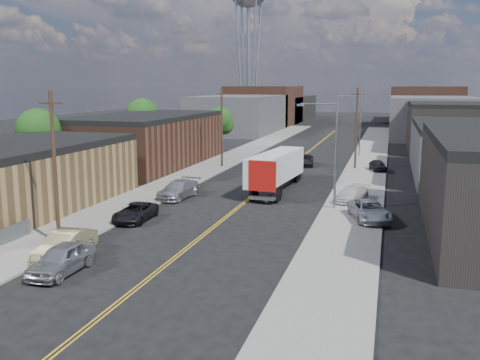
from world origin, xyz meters
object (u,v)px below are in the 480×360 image
Objects in this scene: car_right_lot_b at (351,194)px; car_right_lot_c at (378,165)px; car_left_b at (65,245)px; car_left_c at (135,212)px; semi_truck at (279,167)px; car_ahead_truck at (304,160)px; car_left_d at (178,189)px; car_right_lot_a at (370,211)px; car_left_a at (62,259)px.

car_right_lot_c is (1.80, 18.39, -0.00)m from car_right_lot_b.
car_left_b is 1.01× the size of car_left_c.
car_right_lot_b is 18.48m from car_right_lot_c.
semi_truck is 2.90× the size of car_ahead_truck.
car_left_c is at bearing -124.90° from car_right_lot_b.
car_left_d reaches higher than car_left_c.
car_right_lot_a is at bearing -54.10° from car_right_lot_b.
car_ahead_truck is at bearing 92.72° from car_right_lot_a.
car_left_a is 2.82m from car_left_b.
car_left_d is 1.08× the size of car_ahead_truck.
car_left_a is at bearing -79.88° from car_left_d.
car_ahead_truck is (8.02, 32.06, 0.04)m from car_left_c.
car_right_lot_a is 29.10m from car_ahead_truck.
car_left_a is at bearing -150.71° from car_right_lot_a.
car_right_lot_c is (15.98, 41.01, -0.02)m from car_left_a.
car_right_lot_c is at bearing 63.89° from car_left_b.
car_right_lot_a reaches higher than car_right_lot_c.
car_left_d is (0.00, 18.00, -0.01)m from car_left_b.
car_right_lot_b is (15.58, 20.18, -0.01)m from car_left_b.
semi_truck reaches higher than car_left_c.
car_right_lot_a reaches higher than car_left_c.
car_right_lot_a is at bearing -78.66° from car_ahead_truck.
car_right_lot_c is at bearing -23.80° from car_ahead_truck.
car_right_lot_a is 24.80m from car_right_lot_c.
car_right_lot_a is 1.19× the size of car_right_lot_b.
car_left_b is 0.92× the size of car_right_lot_a.
car_left_d is (0.00, 8.74, 0.13)m from car_left_c.
semi_truck is at bearing 59.59° from car_left_c.
car_left_b is (-1.40, 2.44, -0.01)m from car_left_a.
car_left_a is 26.70m from car_right_lot_b.
car_left_d is (-1.40, 20.44, -0.02)m from car_left_a.
car_right_lot_b reaches higher than car_ahead_truck.
car_left_c is at bearing -135.79° from car_right_lot_c.
car_left_d reaches higher than car_right_lot_b.
semi_truck is 28.10m from car_left_a.
car_ahead_truck is at bearing 77.17° from car_left_b.
car_left_d is 1.23× the size of car_right_lot_b.
car_left_b reaches higher than car_left_c.
car_left_c is 34.08m from car_right_lot_c.
car_left_a reaches higher than car_ahead_truck.
car_right_lot_a is (17.40, -4.23, 0.09)m from car_left_d.
car_left_a is at bearing -98.10° from semi_truck.
car_left_b is 9.26m from car_left_c.
car_right_lot_b is 0.87× the size of car_ahead_truck.
car_ahead_truck is at bearing 95.75° from semi_truck.
car_left_a is 22.78m from car_right_lot_a.
car_left_c is at bearing 88.15° from car_left_b.
car_left_d is (-8.06, -6.82, -1.39)m from semi_truck.
car_left_c is 8.74m from car_left_d.
car_left_b is 25.50m from car_right_lot_b.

